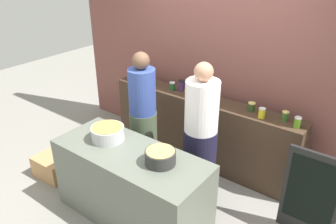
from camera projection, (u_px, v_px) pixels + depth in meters
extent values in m
plane|color=gray|center=(150.00, 201.00, 3.98)|extent=(12.00, 12.00, 0.00)
cube|color=brown|center=(219.00, 52.00, 4.36)|extent=(4.80, 0.12, 3.00)
cube|color=#3E2D1F|center=(201.00, 130.00, 4.56)|extent=(2.70, 0.36, 0.96)
cube|color=#5C6256|center=(132.00, 185.00, 3.58)|extent=(1.70, 0.70, 0.85)
cylinder|color=#224D29|center=(134.00, 77.00, 4.89)|extent=(0.09, 0.09, 0.13)
cylinder|color=black|center=(134.00, 72.00, 4.86)|extent=(0.09, 0.09, 0.01)
cylinder|color=#CA5E23|center=(152.00, 82.00, 4.72)|extent=(0.07, 0.07, 0.11)
cylinder|color=silver|center=(152.00, 78.00, 4.69)|extent=(0.07, 0.07, 0.01)
cylinder|color=#215A29|center=(172.00, 87.00, 4.58)|extent=(0.07, 0.07, 0.10)
cylinder|color=silver|center=(172.00, 83.00, 4.55)|extent=(0.08, 0.08, 0.02)
cylinder|color=#492B5B|center=(182.00, 86.00, 4.55)|extent=(0.09, 0.09, 0.13)
cylinder|color=black|center=(182.00, 81.00, 4.52)|extent=(0.09, 0.09, 0.01)
cylinder|color=brown|center=(186.00, 92.00, 4.42)|extent=(0.07, 0.07, 0.09)
cylinder|color=black|center=(186.00, 88.00, 4.40)|extent=(0.07, 0.07, 0.01)
cylinder|color=gold|center=(206.00, 98.00, 4.25)|extent=(0.08, 0.08, 0.09)
cylinder|color=black|center=(206.00, 94.00, 4.23)|extent=(0.08, 0.08, 0.01)
cylinder|color=#384E3D|center=(214.00, 100.00, 4.18)|extent=(0.07, 0.07, 0.09)
cylinder|color=#D6C666|center=(214.00, 96.00, 4.16)|extent=(0.07, 0.07, 0.01)
cylinder|color=#2C461F|center=(251.00, 107.00, 3.99)|extent=(0.08, 0.08, 0.10)
cylinder|color=#D6C666|center=(252.00, 103.00, 3.96)|extent=(0.09, 0.09, 0.01)
cylinder|color=gold|center=(262.00, 114.00, 3.82)|extent=(0.08, 0.08, 0.11)
cylinder|color=silver|center=(262.00, 109.00, 3.79)|extent=(0.08, 0.08, 0.01)
cylinder|color=#375F27|center=(285.00, 116.00, 3.77)|extent=(0.07, 0.07, 0.10)
cylinder|color=#D6C666|center=(286.00, 112.00, 3.74)|extent=(0.08, 0.08, 0.01)
cylinder|color=#5C9723|center=(297.00, 123.00, 3.62)|extent=(0.07, 0.07, 0.11)
cylinder|color=silver|center=(298.00, 118.00, 3.59)|extent=(0.08, 0.08, 0.01)
cylinder|color=#B7B7BC|center=(108.00, 133.00, 3.59)|extent=(0.36, 0.36, 0.15)
cylinder|color=#AC8242|center=(107.00, 127.00, 3.56)|extent=(0.33, 0.33, 0.00)
cylinder|color=#2D2D2D|center=(160.00, 157.00, 3.19)|extent=(0.30, 0.30, 0.14)
cylinder|color=tan|center=(160.00, 151.00, 3.16)|extent=(0.28, 0.28, 0.00)
cylinder|color=#4A5840|center=(144.00, 144.00, 4.28)|extent=(0.34, 0.34, 0.91)
cylinder|color=#334895|center=(142.00, 92.00, 3.96)|extent=(0.33, 0.33, 0.56)
sphere|color=brown|center=(141.00, 61.00, 3.79)|extent=(0.21, 0.21, 0.21)
cylinder|color=black|center=(199.00, 165.00, 3.84)|extent=(0.38, 0.38, 0.93)
cylinder|color=white|center=(202.00, 107.00, 3.51)|extent=(0.36, 0.36, 0.57)
sphere|color=tan|center=(204.00, 72.00, 3.33)|extent=(0.20, 0.20, 0.20)
cube|color=tan|center=(53.00, 167.00, 4.37)|extent=(0.48, 0.36, 0.28)
cube|color=black|center=(311.00, 196.00, 3.32)|extent=(0.55, 0.04, 1.00)
cube|color=black|center=(311.00, 193.00, 3.28)|extent=(0.47, 0.01, 0.76)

